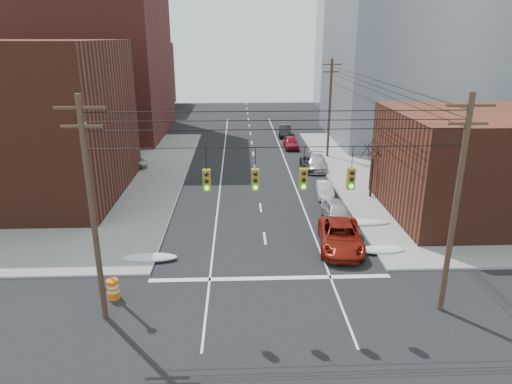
{
  "coord_description": "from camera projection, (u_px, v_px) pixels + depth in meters",
  "views": [
    {
      "loc": [
        -1.75,
        -16.8,
        13.29
      ],
      "look_at": [
        -0.56,
        13.21,
        3.0
      ],
      "focal_mm": 32.0,
      "sensor_mm": 36.0,
      "label": 1
    }
  ],
  "objects": [
    {
      "name": "snow_east_far",
      "position": [
        363.0,
        223.0,
        33.7
      ],
      "size": [
        4.0,
        1.08,
        0.42
      ],
      "primitive_type": "ellipsoid",
      "color": "silver",
      "rests_on": "ground"
    },
    {
      "name": "lot_car_d",
      "position": [
        75.0,
        167.0,
        45.49
      ],
      "size": [
        4.45,
        2.2,
        1.46
      ],
      "primitive_type": "imported",
      "rotation": [
        0.0,
        0.0,
        1.69
      ],
      "color": "#B3B3B8",
      "rests_on": "sidewalk_nw"
    },
    {
      "name": "utility_pole_left",
      "position": [
        92.0,
        209.0,
        20.9
      ],
      "size": [
        2.2,
        0.28,
        11.0
      ],
      "color": "#473323",
      "rests_on": "ground"
    },
    {
      "name": "red_pickup",
      "position": [
        341.0,
        237.0,
        29.9
      ],
      "size": [
        3.43,
        6.19,
        1.64
      ],
      "primitive_type": "imported",
      "rotation": [
        0.0,
        0.0,
        -0.12
      ],
      "color": "maroon",
      "rests_on": "ground"
    },
    {
      "name": "lot_car_c",
      "position": [
        54.0,
        181.0,
        41.53
      ],
      "size": [
        4.82,
        3.35,
        1.3
      ],
      "primitive_type": "imported",
      "rotation": [
        0.0,
        0.0,
        1.95
      ],
      "color": "black",
      "rests_on": "sidewalk_nw"
    },
    {
      "name": "bare_tree",
      "position": [
        372.0,
        172.0,
        38.76
      ],
      "size": [
        2.09,
        2.2,
        4.93
      ],
      "color": "black",
      "rests_on": "ground"
    },
    {
      "name": "snow_nw",
      "position": [
        149.0,
        258.0,
        28.42
      ],
      "size": [
        3.5,
        1.08,
        0.42
      ],
      "primitive_type": "ellipsoid",
      "color": "silver",
      "rests_on": "ground"
    },
    {
      "name": "traffic_signals",
      "position": [
        279.0,
        178.0,
        20.74
      ],
      "size": [
        17.0,
        0.42,
        2.02
      ],
      "color": "black",
      "rests_on": "ground"
    },
    {
      "name": "utility_pole_right",
      "position": [
        456.0,
        204.0,
        21.53
      ],
      "size": [
        2.2,
        0.28,
        11.0
      ],
      "color": "#473323",
      "rests_on": "ground"
    },
    {
      "name": "building_office",
      "position": [
        422.0,
        43.0,
        58.61
      ],
      "size": [
        22.0,
        20.0,
        25.0
      ],
      "primitive_type": "cube",
      "color": "gray",
      "rests_on": "ground"
    },
    {
      "name": "lot_car_a",
      "position": [
        92.0,
        179.0,
        42.05
      ],
      "size": [
        4.37,
        3.02,
        1.36
      ],
      "primitive_type": "imported",
      "rotation": [
        0.0,
        0.0,
        1.99
      ],
      "color": "silver",
      "rests_on": "sidewalk_nw"
    },
    {
      "name": "ground",
      "position": [
        280.0,
        352.0,
        20.25
      ],
      "size": [
        160.0,
        160.0,
        0.0
      ],
      "primitive_type": "plane",
      "color": "black",
      "rests_on": "ground"
    },
    {
      "name": "building_glass",
      "position": [
        377.0,
        49.0,
        83.75
      ],
      "size": [
        20.0,
        18.0,
        22.0
      ],
      "primitive_type": "cube",
      "color": "gray",
      "rests_on": "ground"
    },
    {
      "name": "parked_car_d",
      "position": [
        316.0,
        163.0,
        47.69
      ],
      "size": [
        2.63,
        5.21,
        1.45
      ],
      "primitive_type": "imported",
      "rotation": [
        0.0,
        0.0,
        -0.12
      ],
      "color": "#B8B8BD",
      "rests_on": "ground"
    },
    {
      "name": "building_brick_tall",
      "position": [
        68.0,
        22.0,
        59.87
      ],
      "size": [
        24.0,
        20.0,
        30.0
      ],
      "primitive_type": "cube",
      "color": "maroon",
      "rests_on": "ground"
    },
    {
      "name": "lot_car_b",
      "position": [
        126.0,
        163.0,
        47.52
      ],
      "size": [
        4.83,
        2.75,
        1.27
      ],
      "primitive_type": "imported",
      "rotation": [
        0.0,
        0.0,
        1.72
      ],
      "color": "#A2A1A5",
      "rests_on": "sidewalk_nw"
    },
    {
      "name": "street_light",
      "position": [
        90.0,
        193.0,
        23.78
      ],
      "size": [
        0.44,
        0.44,
        9.32
      ],
      "color": "gray",
      "rests_on": "ground"
    },
    {
      "name": "parked_car_f",
      "position": [
        285.0,
        131.0,
        63.71
      ],
      "size": [
        2.14,
        4.75,
        1.51
      ],
      "primitive_type": "imported",
      "rotation": [
        0.0,
        0.0,
        -0.12
      ],
      "color": "black",
      "rests_on": "ground"
    },
    {
      "name": "building_brick_far",
      "position": [
        111.0,
        76.0,
        87.29
      ],
      "size": [
        22.0,
        18.0,
        12.0
      ],
      "primitive_type": "cube",
      "color": "#522318",
      "rests_on": "ground"
    },
    {
      "name": "parked_car_e",
      "position": [
        291.0,
        143.0,
        56.73
      ],
      "size": [
        1.78,
        4.32,
        1.46
      ],
      "primitive_type": "imported",
      "rotation": [
        0.0,
        0.0,
        -0.01
      ],
      "color": "maroon",
      "rests_on": "ground"
    },
    {
      "name": "building_storefront",
      "position": [
        497.0,
        165.0,
        34.75
      ],
      "size": [
        16.0,
        12.0,
        8.0
      ],
      "primitive_type": "cube",
      "color": "#522318",
      "rests_on": "ground"
    },
    {
      "name": "parked_car_a",
      "position": [
        337.0,
        212.0,
        34.29
      ],
      "size": [
        1.91,
        4.54,
        1.53
      ],
      "primitive_type": "imported",
      "rotation": [
        0.0,
        0.0,
        0.02
      ],
      "color": "silver",
      "rests_on": "ground"
    },
    {
      "name": "utility_pole_far",
      "position": [
        330.0,
        107.0,
        50.83
      ],
      "size": [
        2.2,
        0.28,
        11.0
      ],
      "color": "#473323",
      "rests_on": "ground"
    },
    {
      "name": "parked_car_b",
      "position": [
        325.0,
        189.0,
        39.73
      ],
      "size": [
        1.69,
        3.91,
        1.25
      ],
      "primitive_type": "imported",
      "rotation": [
        0.0,
        0.0,
        -0.1
      ],
      "color": "silver",
      "rests_on": "ground"
    },
    {
      "name": "construction_barrel",
      "position": [
        113.0,
        289.0,
        24.19
      ],
      "size": [
        0.84,
        0.84,
        1.11
      ],
      "rotation": [
        0.0,
        0.0,
        -0.43
      ],
      "color": "orange",
      "rests_on": "ground"
    },
    {
      "name": "snow_ne",
      "position": [
        381.0,
        250.0,
        29.44
      ],
      "size": [
        3.0,
        1.08,
        0.42
      ],
      "primitive_type": "ellipsoid",
      "color": "silver",
      "rests_on": "ground"
    },
    {
      "name": "parked_car_c",
      "position": [
        311.0,
        164.0,
        47.67
      ],
      "size": [
        2.35,
        4.75,
        1.29
      ],
      "primitive_type": "imported",
      "rotation": [
        0.0,
        0.0,
        -0.04
      ],
      "color": "black",
      "rests_on": "ground"
    }
  ]
}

